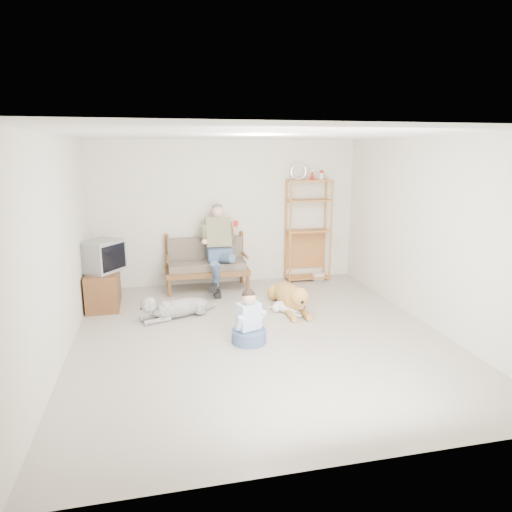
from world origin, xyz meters
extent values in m
plane|color=#BAB2A3|center=(0.00, 0.00, 0.00)|extent=(5.50, 5.50, 0.00)
plane|color=white|center=(0.00, 0.00, 2.70)|extent=(5.50, 5.50, 0.00)
plane|color=beige|center=(0.00, 2.75, 1.35)|extent=(5.00, 0.00, 5.00)
plane|color=beige|center=(0.00, -2.75, 1.35)|extent=(5.00, 0.00, 5.00)
plane|color=beige|center=(-2.50, 0.00, 1.35)|extent=(0.00, 5.50, 5.50)
plane|color=beige|center=(2.50, 0.00, 1.35)|extent=(0.00, 5.50, 5.50)
cube|color=brown|center=(-0.45, 2.33, 0.35)|extent=(1.50, 0.71, 0.10)
cube|color=#6B5E51|center=(-0.45, 2.33, 0.47)|extent=(1.38, 0.61, 0.13)
cube|color=#6B5E51|center=(-0.45, 2.57, 0.70)|extent=(1.38, 0.13, 0.45)
cylinder|color=brown|center=(-0.45, 2.63, 0.90)|extent=(1.40, 0.06, 0.05)
cylinder|color=brown|center=(-1.15, 2.03, 0.15)|extent=(0.07, 0.07, 0.30)
cylinder|color=brown|center=(-1.15, 2.63, 0.47)|extent=(0.07, 0.07, 0.95)
cylinder|color=brown|center=(0.25, 2.03, 0.15)|extent=(0.07, 0.07, 0.30)
cylinder|color=brown|center=(0.25, 2.63, 0.47)|extent=(0.07, 0.07, 0.95)
cube|color=#465C80|center=(-0.23, 2.29, 0.68)|extent=(0.43, 0.41, 0.22)
cube|color=gray|center=(-0.23, 2.39, 1.06)|extent=(0.45, 0.31, 0.57)
sphere|color=tan|center=(-0.23, 2.36, 1.43)|extent=(0.23, 0.23, 0.23)
sphere|color=#5E5853|center=(-0.23, 2.38, 1.48)|extent=(0.20, 0.20, 0.20)
cylinder|color=red|center=(0.06, 2.16, 1.24)|extent=(0.08, 0.08, 0.10)
cube|color=#B06B37|center=(1.55, 2.55, 1.95)|extent=(0.83, 0.34, 0.03)
torus|color=silver|center=(1.34, 2.55, 2.11)|extent=(0.33, 0.05, 0.33)
cone|color=red|center=(1.61, 2.55, 2.04)|extent=(0.11, 0.11, 0.17)
cylinder|color=#B06B37|center=(1.15, 2.39, 0.98)|extent=(0.04, 0.04, 1.97)
cylinder|color=#B06B37|center=(1.15, 2.71, 0.98)|extent=(0.04, 0.04, 1.97)
cylinder|color=#B06B37|center=(1.96, 2.39, 0.98)|extent=(0.04, 0.04, 1.97)
cylinder|color=#B06B37|center=(1.96, 2.71, 0.98)|extent=(0.04, 0.04, 1.97)
cube|color=white|center=(1.77, 2.50, 0.07)|extent=(0.21, 0.15, 0.13)
cube|color=brown|center=(-2.22, 1.76, 0.30)|extent=(0.51, 0.91, 0.60)
cube|color=brown|center=(-2.46, 1.54, 0.30)|extent=(0.03, 0.40, 0.50)
cube|color=brown|center=(-2.46, 1.98, 0.30)|extent=(0.03, 0.40, 0.50)
cube|color=gray|center=(-2.20, 1.75, 0.85)|extent=(0.75, 0.77, 0.50)
cube|color=black|center=(-2.01, 1.60, 0.85)|extent=(0.33, 0.42, 0.40)
cube|color=silver|center=(-1.25, 2.73, 0.30)|extent=(0.12, 0.02, 0.08)
ellipsoid|color=gold|center=(0.74, 1.12, 0.18)|extent=(0.42, 1.13, 0.35)
sphere|color=gold|center=(0.74, 0.78, 0.20)|extent=(0.35, 0.35, 0.35)
sphere|color=gold|center=(0.73, 0.50, 0.35)|extent=(0.28, 0.28, 0.28)
ellipsoid|color=gold|center=(0.73, 0.37, 0.33)|extent=(0.13, 0.20, 0.11)
cylinder|color=gold|center=(0.75, 1.68, 0.07)|extent=(0.20, 0.44, 0.06)
ellipsoid|color=gold|center=(0.64, 0.53, 0.35)|extent=(0.06, 0.09, 0.14)
ellipsoid|color=gold|center=(0.83, 0.52, 0.35)|extent=(0.06, 0.09, 0.14)
ellipsoid|color=silver|center=(-1.02, 1.01, 0.14)|extent=(0.97, 0.60, 0.28)
sphere|color=silver|center=(-1.28, 0.92, 0.16)|extent=(0.28, 0.28, 0.28)
sphere|color=silver|center=(-1.50, 0.84, 0.28)|extent=(0.24, 0.24, 0.24)
ellipsoid|color=silver|center=(-1.60, 0.80, 0.25)|extent=(0.20, 0.16, 0.09)
cylinder|color=silver|center=(-0.59, 1.16, 0.06)|extent=(0.31, 0.27, 0.04)
ellipsoid|color=silver|center=(-1.50, 0.93, 0.28)|extent=(0.09, 0.08, 0.12)
ellipsoid|color=silver|center=(-1.44, 0.77, 0.28)|extent=(0.09, 0.08, 0.12)
ellipsoid|color=white|center=(0.61, 0.81, 0.09)|extent=(0.46, 0.48, 0.18)
sphere|color=white|center=(0.71, 0.71, 0.10)|extent=(0.18, 0.18, 0.18)
sphere|color=tan|center=(0.78, 0.62, 0.18)|extent=(0.16, 0.16, 0.16)
ellipsoid|color=tan|center=(0.83, 0.57, 0.16)|extent=(0.13, 0.14, 0.06)
cylinder|color=white|center=(0.46, 0.99, 0.04)|extent=(0.18, 0.11, 0.03)
cone|color=tan|center=(0.73, 0.60, 0.23)|extent=(0.05, 0.05, 0.06)
cone|color=tan|center=(0.81, 0.67, 0.23)|extent=(0.05, 0.05, 0.06)
torus|color=red|center=(0.77, 0.64, 0.17)|extent=(0.15, 0.15, 0.02)
cylinder|color=#465C80|center=(-0.19, -0.18, 0.08)|extent=(0.47, 0.47, 0.17)
cube|color=silver|center=(-0.19, -0.15, 0.36)|extent=(0.35, 0.29, 0.36)
sphere|color=tan|center=(-0.19, -0.18, 0.62)|extent=(0.19, 0.19, 0.19)
sphere|color=black|center=(-0.19, -0.16, 0.65)|extent=(0.18, 0.18, 0.18)
camera|label=1|loc=(-1.34, -5.75, 2.51)|focal=32.00mm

